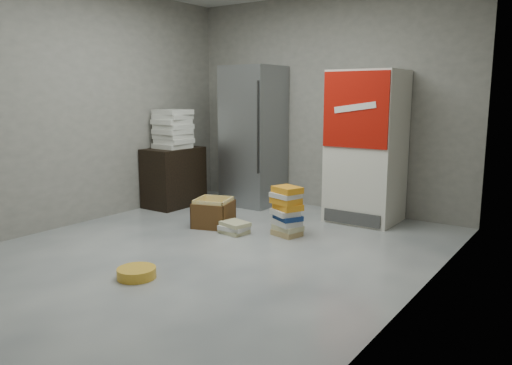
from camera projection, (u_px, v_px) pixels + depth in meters
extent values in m
plane|color=silver|center=(203.00, 254.00, 4.82)|extent=(5.00, 5.00, 0.00)
cube|color=gray|center=(325.00, 104.00, 6.59)|extent=(4.00, 0.04, 2.80)
cube|color=gray|center=(68.00, 105.00, 5.70)|extent=(0.04, 5.00, 2.80)
cube|color=gray|center=(418.00, 112.00, 3.44)|extent=(0.04, 5.00, 2.80)
cube|color=gray|center=(254.00, 136.00, 6.88)|extent=(0.70, 0.70, 1.90)
cylinder|color=#333333|center=(258.00, 128.00, 6.38)|extent=(0.02, 0.02, 1.19)
cube|color=silver|center=(366.00, 147.00, 5.95)|extent=(0.80, 0.70, 1.80)
cube|color=#B11309|center=(355.00, 110.00, 5.59)|extent=(0.78, 0.02, 0.85)
cube|color=white|center=(355.00, 107.00, 5.57)|extent=(0.50, 0.01, 0.14)
cube|color=#3F3F3F|center=(351.00, 218.00, 5.80)|extent=(0.70, 0.02, 0.15)
cube|color=black|center=(174.00, 177.00, 6.85)|extent=(0.50, 0.80, 0.80)
cube|color=white|center=(172.00, 146.00, 6.76)|extent=(0.42, 0.42, 0.06)
cube|color=white|center=(174.00, 141.00, 6.76)|extent=(0.40, 0.40, 0.06)
cube|color=white|center=(173.00, 136.00, 6.75)|extent=(0.40, 0.40, 0.06)
cube|color=white|center=(173.00, 131.00, 6.73)|extent=(0.42, 0.42, 0.06)
cube|color=white|center=(173.00, 127.00, 6.73)|extent=(0.40, 0.40, 0.06)
cube|color=white|center=(172.00, 122.00, 6.71)|extent=(0.42, 0.42, 0.06)
cube|color=white|center=(173.00, 117.00, 6.71)|extent=(0.42, 0.42, 0.06)
cube|color=white|center=(173.00, 112.00, 6.70)|extent=(0.42, 0.42, 0.06)
cube|color=tan|center=(287.00, 233.00, 5.45)|extent=(0.34, 0.29, 0.06)
cube|color=#BFBA8B|center=(288.00, 227.00, 5.44)|extent=(0.34, 0.30, 0.06)
cube|color=silver|center=(287.00, 222.00, 5.42)|extent=(0.36, 0.32, 0.06)
cube|color=navy|center=(288.00, 217.00, 5.41)|extent=(0.36, 0.34, 0.05)
cube|color=silver|center=(285.00, 212.00, 5.40)|extent=(0.36, 0.34, 0.06)
cube|color=orange|center=(288.00, 207.00, 5.39)|extent=(0.36, 0.33, 0.07)
cube|color=orange|center=(286.00, 201.00, 5.37)|extent=(0.34, 0.30, 0.07)
cube|color=silver|center=(285.00, 195.00, 5.36)|extent=(0.34, 0.30, 0.05)
cube|color=orange|center=(287.00, 190.00, 5.35)|extent=(0.35, 0.31, 0.07)
cube|color=#BFBA8B|center=(234.00, 231.00, 5.54)|extent=(0.33, 0.27, 0.04)
cube|color=silver|center=(234.00, 227.00, 5.52)|extent=(0.30, 0.23, 0.05)
cube|color=#BFBA8B|center=(235.00, 224.00, 5.50)|extent=(0.34, 0.29, 0.04)
cube|color=yellow|center=(214.00, 226.00, 5.84)|extent=(0.48, 0.48, 0.01)
cube|color=brown|center=(220.00, 210.00, 6.00)|extent=(0.40, 0.13, 0.29)
cube|color=brown|center=(207.00, 218.00, 5.63)|extent=(0.40, 0.13, 0.29)
cube|color=brown|center=(198.00, 213.00, 5.87)|extent=(0.13, 0.40, 0.29)
cube|color=brown|center=(230.00, 215.00, 5.75)|extent=(0.13, 0.40, 0.29)
cube|color=yellow|center=(219.00, 209.00, 5.98)|extent=(0.36, 0.12, 0.33)
cube|color=yellow|center=(207.00, 216.00, 5.64)|extent=(0.36, 0.12, 0.33)
cube|color=yellow|center=(199.00, 211.00, 5.86)|extent=(0.12, 0.36, 0.33)
cube|color=yellow|center=(228.00, 213.00, 5.75)|extent=(0.12, 0.36, 0.33)
cylinder|color=yellow|center=(137.00, 273.00, 4.19)|extent=(0.41, 0.41, 0.09)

